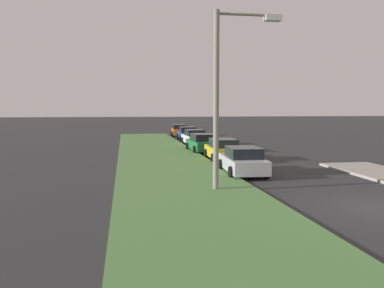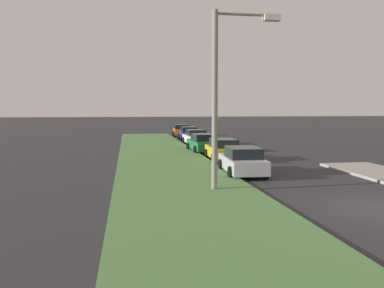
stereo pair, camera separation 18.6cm
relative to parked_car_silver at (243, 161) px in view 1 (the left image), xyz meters
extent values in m
plane|color=#2D2D30|center=(-7.67, -2.74, -0.72)|extent=(300.00, 300.00, 0.00)
cube|color=#517F42|center=(2.33, 3.65, -0.66)|extent=(60.00, 6.00, 0.12)
cube|color=#B2B5BA|center=(0.05, 0.00, -0.15)|extent=(4.40, 2.05, 0.70)
cube|color=black|center=(-0.15, 0.01, 0.48)|extent=(2.29, 1.73, 0.55)
cylinder|color=black|center=(1.45, 0.81, -0.40)|extent=(0.65, 0.26, 0.64)
cylinder|color=black|center=(1.34, -0.98, -0.40)|extent=(0.65, 0.26, 0.64)
cylinder|color=black|center=(-1.24, 0.98, -0.40)|extent=(0.65, 0.26, 0.64)
cylinder|color=black|center=(-1.35, -0.82, -0.40)|extent=(0.65, 0.26, 0.64)
cube|color=gold|center=(5.64, -0.34, -0.15)|extent=(4.37, 1.97, 0.70)
cube|color=black|center=(5.44, -0.33, 0.48)|extent=(2.26, 1.69, 0.55)
cylinder|color=black|center=(7.02, 0.50, -0.40)|extent=(0.65, 0.25, 0.64)
cylinder|color=black|center=(6.95, -1.30, -0.40)|extent=(0.65, 0.25, 0.64)
cylinder|color=black|center=(4.32, 0.61, -0.40)|extent=(0.65, 0.25, 0.64)
cylinder|color=black|center=(4.25, -1.19, -0.40)|extent=(0.65, 0.25, 0.64)
cube|color=#1E6B38|center=(10.94, 0.02, -0.15)|extent=(4.38, 2.00, 0.70)
cube|color=black|center=(10.74, 0.01, 0.48)|extent=(2.27, 1.70, 0.55)
cylinder|color=black|center=(12.24, 0.98, -0.40)|extent=(0.65, 0.25, 0.64)
cylinder|color=black|center=(12.33, -0.82, -0.40)|extent=(0.65, 0.25, 0.64)
cylinder|color=black|center=(9.54, 0.85, -0.40)|extent=(0.65, 0.25, 0.64)
cylinder|color=black|center=(9.63, -0.94, -0.40)|extent=(0.65, 0.25, 0.64)
cube|color=silver|center=(17.11, -0.46, -0.15)|extent=(4.35, 1.94, 0.70)
cube|color=black|center=(16.91, -0.47, 0.48)|extent=(2.25, 1.67, 0.55)
cylinder|color=black|center=(18.44, 0.48, -0.40)|extent=(0.65, 0.24, 0.64)
cylinder|color=black|center=(18.49, -1.32, -0.40)|extent=(0.65, 0.24, 0.64)
cylinder|color=black|center=(15.74, 0.40, -0.40)|extent=(0.65, 0.24, 0.64)
cylinder|color=black|center=(15.79, -1.40, -0.40)|extent=(0.65, 0.24, 0.64)
cube|color=#23389E|center=(22.90, -0.72, -0.15)|extent=(4.35, 1.93, 0.70)
cube|color=black|center=(22.70, -0.71, 0.48)|extent=(2.25, 1.67, 0.55)
cylinder|color=black|center=(24.28, 0.14, -0.40)|extent=(0.65, 0.24, 0.64)
cylinder|color=black|center=(24.23, -1.66, -0.40)|extent=(0.65, 0.24, 0.64)
cylinder|color=black|center=(21.58, 0.22, -0.40)|extent=(0.65, 0.24, 0.64)
cylinder|color=black|center=(21.53, -1.58, -0.40)|extent=(0.65, 0.24, 0.64)
cube|color=orange|center=(29.08, -0.70, -0.15)|extent=(4.40, 2.05, 0.70)
cube|color=black|center=(28.88, -0.69, 0.48)|extent=(2.29, 1.73, 0.55)
cylinder|color=black|center=(30.48, 0.12, -0.40)|extent=(0.65, 0.26, 0.64)
cylinder|color=black|center=(30.38, -1.68, -0.40)|extent=(0.65, 0.26, 0.64)
cylinder|color=black|center=(27.78, 0.27, -0.40)|extent=(0.65, 0.26, 0.64)
cylinder|color=black|center=(27.68, -1.52, -0.40)|extent=(0.65, 0.26, 0.64)
cylinder|color=gray|center=(-3.92, 2.41, 3.03)|extent=(0.24, 0.24, 7.50)
cylinder|color=gray|center=(-3.94, 1.21, 6.63)|extent=(0.15, 2.40, 0.12)
cube|color=silver|center=(-3.95, 0.01, 6.53)|extent=(0.37, 0.70, 0.24)
camera|label=1|loc=(-19.71, 6.18, 2.79)|focal=36.40mm
camera|label=2|loc=(-19.74, 6.00, 2.79)|focal=36.40mm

